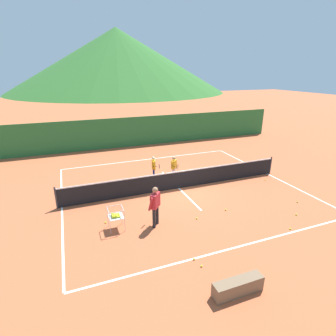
% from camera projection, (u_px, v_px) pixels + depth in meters
% --- Properties ---
extents(ground_plane, '(120.00, 120.00, 0.00)m').
position_uv_depth(ground_plane, '(179.00, 188.00, 14.07)').
color(ground_plane, '#B25633').
extents(line_baseline_near, '(11.64, 0.08, 0.01)m').
position_uv_depth(line_baseline_near, '(238.00, 247.00, 9.41)').
color(line_baseline_near, white).
rests_on(line_baseline_near, ground).
extents(line_baseline_far, '(11.64, 0.08, 0.01)m').
position_uv_depth(line_baseline_far, '(149.00, 159.00, 18.67)').
color(line_baseline_far, white).
rests_on(line_baseline_far, ground).
extents(line_sideline_west, '(0.08, 10.59, 0.01)m').
position_uv_depth(line_sideline_west, '(62.00, 207.00, 12.10)').
color(line_sideline_west, white).
rests_on(line_sideline_west, ground).
extents(line_sideline_east, '(0.08, 10.59, 0.01)m').
position_uv_depth(line_sideline_east, '(267.00, 174.00, 16.04)').
color(line_sideline_east, white).
rests_on(line_sideline_east, ground).
extents(line_service_center, '(0.08, 5.13, 0.01)m').
position_uv_depth(line_service_center, '(179.00, 188.00, 14.07)').
color(line_service_center, white).
rests_on(line_service_center, ground).
extents(tennis_net, '(12.09, 0.08, 1.05)m').
position_uv_depth(tennis_net, '(179.00, 180.00, 13.90)').
color(tennis_net, '#333338').
rests_on(tennis_net, ground).
extents(instructor, '(0.61, 0.80, 1.69)m').
position_uv_depth(instructor, '(155.00, 203.00, 10.37)').
color(instructor, black).
rests_on(instructor, ground).
extents(student_0, '(0.42, 0.72, 1.38)m').
position_uv_depth(student_0, '(154.00, 166.00, 14.92)').
color(student_0, navy).
rests_on(student_0, ground).
extents(student_1, '(0.50, 0.70, 1.35)m').
position_uv_depth(student_1, '(174.00, 166.00, 15.00)').
color(student_1, silver).
rests_on(student_1, ground).
extents(ball_cart, '(0.58, 0.58, 0.90)m').
position_uv_depth(ball_cart, '(115.00, 216.00, 10.27)').
color(ball_cart, '#B7B7BC').
rests_on(ball_cart, ground).
extents(tennis_ball_0, '(0.07, 0.07, 0.07)m').
position_uv_depth(tennis_ball_0, '(297.00, 202.00, 12.54)').
color(tennis_ball_0, yellow).
rests_on(tennis_ball_0, ground).
extents(tennis_ball_1, '(0.07, 0.07, 0.07)m').
position_uv_depth(tennis_ball_1, '(105.00, 222.00, 10.85)').
color(tennis_ball_1, yellow).
rests_on(tennis_ball_1, ground).
extents(tennis_ball_2, '(0.07, 0.07, 0.07)m').
position_uv_depth(tennis_ball_2, '(290.00, 229.00, 10.41)').
color(tennis_ball_2, yellow).
rests_on(tennis_ball_2, ground).
extents(tennis_ball_3, '(0.07, 0.07, 0.07)m').
position_uv_depth(tennis_ball_3, '(202.00, 266.00, 8.44)').
color(tennis_ball_3, yellow).
rests_on(tennis_ball_3, ground).
extents(tennis_ball_4, '(0.07, 0.07, 0.07)m').
position_uv_depth(tennis_ball_4, '(197.00, 218.00, 11.15)').
color(tennis_ball_4, yellow).
rests_on(tennis_ball_4, ground).
extents(tennis_ball_5, '(0.07, 0.07, 0.07)m').
position_uv_depth(tennis_ball_5, '(265.00, 180.00, 15.09)').
color(tennis_ball_5, yellow).
rests_on(tennis_ball_5, ground).
extents(tennis_ball_6, '(0.07, 0.07, 0.07)m').
position_uv_depth(tennis_ball_6, '(194.00, 259.00, 8.75)').
color(tennis_ball_6, yellow).
rests_on(tennis_ball_6, ground).
extents(tennis_ball_7, '(0.07, 0.07, 0.07)m').
position_uv_depth(tennis_ball_7, '(226.00, 210.00, 11.83)').
color(tennis_ball_7, yellow).
rests_on(tennis_ball_7, ground).
extents(tennis_ball_8, '(0.07, 0.07, 0.07)m').
position_uv_depth(tennis_ball_8, '(296.00, 214.00, 11.44)').
color(tennis_ball_8, yellow).
rests_on(tennis_ball_8, ground).
extents(windscreen_fence, '(25.62, 0.08, 2.39)m').
position_uv_depth(windscreen_fence, '(135.00, 132.00, 21.55)').
color(windscreen_fence, '#286B33').
rests_on(windscreen_fence, ground).
extents(courtside_bench, '(1.50, 0.36, 0.46)m').
position_uv_depth(courtside_bench, '(238.00, 287.00, 7.38)').
color(courtside_bench, brown).
rests_on(courtside_bench, ground).
extents(hill_0, '(60.00, 60.00, 16.93)m').
position_uv_depth(hill_0, '(117.00, 60.00, 74.67)').
color(hill_0, '#2D6628').
rests_on(hill_0, ground).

